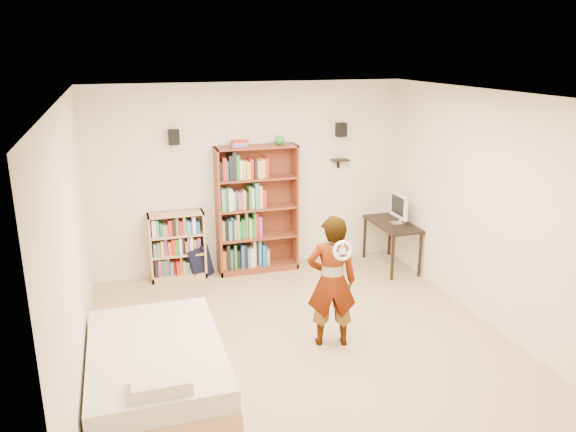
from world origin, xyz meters
The scene contains 14 objects.
ground centered at (0.00, 0.00, 0.00)m, with size 4.50×5.00×0.01m, color tan.
room_shell centered at (0.00, 0.00, 1.76)m, with size 4.52×5.02×2.71m.
crown_molding centered at (0.00, 0.00, 2.67)m, with size 4.50×5.00×0.06m.
speaker_left centered at (-1.05, 2.40, 2.00)m, with size 0.14×0.12×0.20m, color black.
speaker_right centered at (1.35, 2.40, 2.00)m, with size 0.14×0.12×0.20m, color black.
wall_shelf centered at (1.35, 2.41, 1.55)m, with size 0.25×0.16×0.03m, color black.
tall_bookshelf centered at (0.06, 2.33, 0.92)m, with size 1.16×0.34×1.84m, color brown, non-canonical shape.
low_bookshelf centered at (-1.10, 2.36, 0.48)m, with size 0.77×0.29×0.96m, color tan, non-canonical shape.
computer_desk centered at (1.98, 1.87, 0.34)m, with size 0.50×1.00×0.68m, color black, non-canonical shape.
imac centered at (2.02, 1.82, 0.91)m, with size 0.09×0.44×0.44m, color white, non-canonical shape.
daybed centered at (-1.60, -0.31, 0.28)m, with size 1.25×1.93×0.57m, color beige, non-canonical shape.
person centered at (0.29, 0.01, 0.74)m, with size 0.54×0.35×1.47m, color black.
wii_wheel centered at (0.29, -0.27, 1.19)m, with size 0.21×0.21×0.04m, color white.
navy_bag centered at (-0.81, 2.34, 0.24)m, with size 0.35×0.23×0.47m, color black, non-canonical shape.
Camera 1 is at (-1.79, -5.16, 3.14)m, focal length 35.00 mm.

